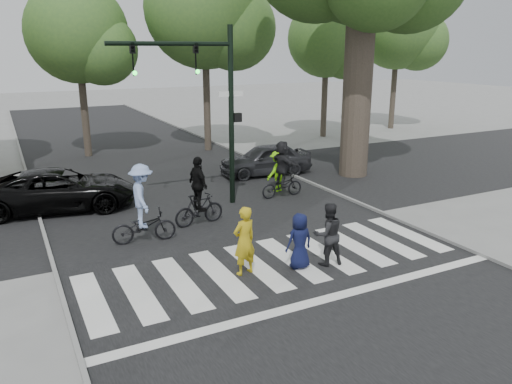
{
  "coord_description": "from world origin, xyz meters",
  "views": [
    {
      "loc": [
        -5.75,
        -9.21,
        5.25
      ],
      "look_at": [
        0.5,
        3.0,
        1.3
      ],
      "focal_mm": 35.0,
      "sensor_mm": 36.0,
      "label": 1
    }
  ],
  "objects_px": {
    "pedestrian_child": "(299,241)",
    "cyclist_mid": "(199,197)",
    "pedestrian_adult": "(328,234)",
    "car_suv": "(59,190)",
    "cyclist_right": "(282,172)",
    "car_grey": "(265,159)",
    "traffic_signal": "(207,92)",
    "pedestrian_woman": "(244,241)",
    "cyclist_left": "(143,209)"
  },
  "relations": [
    {
      "from": "pedestrian_adult",
      "to": "car_grey",
      "type": "distance_m",
      "value": 9.45
    },
    {
      "from": "cyclist_right",
      "to": "pedestrian_child",
      "type": "bearing_deg",
      "value": -115.99
    },
    {
      "from": "pedestrian_woman",
      "to": "car_grey",
      "type": "relative_size",
      "value": 0.43
    },
    {
      "from": "cyclist_left",
      "to": "car_grey",
      "type": "bearing_deg",
      "value": 38.56
    },
    {
      "from": "cyclist_left",
      "to": "traffic_signal",
      "type": "bearing_deg",
      "value": 38.11
    },
    {
      "from": "traffic_signal",
      "to": "car_suv",
      "type": "bearing_deg",
      "value": 157.4
    },
    {
      "from": "pedestrian_woman",
      "to": "pedestrian_adult",
      "type": "xyz_separation_m",
      "value": [
        2.1,
        -0.44,
        -0.04
      ]
    },
    {
      "from": "pedestrian_woman",
      "to": "traffic_signal",
      "type": "bearing_deg",
      "value": -116.14
    },
    {
      "from": "traffic_signal",
      "to": "cyclist_right",
      "type": "height_order",
      "value": "traffic_signal"
    },
    {
      "from": "pedestrian_woman",
      "to": "car_suv",
      "type": "xyz_separation_m",
      "value": [
        -3.35,
        7.37,
        -0.16
      ]
    },
    {
      "from": "cyclist_mid",
      "to": "car_grey",
      "type": "height_order",
      "value": "cyclist_mid"
    },
    {
      "from": "pedestrian_adult",
      "to": "cyclist_left",
      "type": "distance_m",
      "value": 5.16
    },
    {
      "from": "traffic_signal",
      "to": "pedestrian_child",
      "type": "xyz_separation_m",
      "value": [
        0.05,
        -5.73,
        -3.19
      ]
    },
    {
      "from": "pedestrian_woman",
      "to": "pedestrian_child",
      "type": "relative_size",
      "value": 1.21
    },
    {
      "from": "cyclist_left",
      "to": "cyclist_right",
      "type": "xyz_separation_m",
      "value": [
        5.67,
        2.1,
        -0.04
      ]
    },
    {
      "from": "car_grey",
      "to": "pedestrian_child",
      "type": "bearing_deg",
      "value": -18.26
    },
    {
      "from": "traffic_signal",
      "to": "car_grey",
      "type": "xyz_separation_m",
      "value": [
        3.81,
        3.08,
        -3.23
      ]
    },
    {
      "from": "cyclist_mid",
      "to": "cyclist_right",
      "type": "relative_size",
      "value": 1.03
    },
    {
      "from": "pedestrian_adult",
      "to": "car_grey",
      "type": "height_order",
      "value": "pedestrian_adult"
    },
    {
      "from": "cyclist_right",
      "to": "traffic_signal",
      "type": "bearing_deg",
      "value": 176.15
    },
    {
      "from": "cyclist_left",
      "to": "cyclist_right",
      "type": "distance_m",
      "value": 6.05
    },
    {
      "from": "cyclist_left",
      "to": "car_grey",
      "type": "height_order",
      "value": "cyclist_left"
    },
    {
      "from": "traffic_signal",
      "to": "cyclist_right",
      "type": "relative_size",
      "value": 2.88
    },
    {
      "from": "pedestrian_child",
      "to": "cyclist_mid",
      "type": "relative_size",
      "value": 0.66
    },
    {
      "from": "pedestrian_child",
      "to": "traffic_signal",
      "type": "bearing_deg",
      "value": -89.2
    },
    {
      "from": "pedestrian_woman",
      "to": "car_grey",
      "type": "bearing_deg",
      "value": -133.63
    },
    {
      "from": "car_grey",
      "to": "pedestrian_woman",
      "type": "bearing_deg",
      "value": -26.17
    },
    {
      "from": "pedestrian_adult",
      "to": "cyclist_right",
      "type": "distance_m",
      "value": 6.02
    },
    {
      "from": "car_suv",
      "to": "car_grey",
      "type": "relative_size",
      "value": 1.27
    },
    {
      "from": "cyclist_mid",
      "to": "cyclist_left",
      "type": "bearing_deg",
      "value": -160.93
    },
    {
      "from": "car_suv",
      "to": "car_grey",
      "type": "distance_m",
      "value": 8.55
    },
    {
      "from": "pedestrian_adult",
      "to": "cyclist_right",
      "type": "height_order",
      "value": "cyclist_right"
    },
    {
      "from": "pedestrian_child",
      "to": "cyclist_left",
      "type": "xyz_separation_m",
      "value": [
        -2.97,
        3.44,
        0.27
      ]
    },
    {
      "from": "traffic_signal",
      "to": "pedestrian_child",
      "type": "distance_m",
      "value": 6.56
    },
    {
      "from": "cyclist_right",
      "to": "cyclist_mid",
      "type": "bearing_deg",
      "value": -159.02
    },
    {
      "from": "pedestrian_adult",
      "to": "pedestrian_woman",
      "type": "bearing_deg",
      "value": -2.94
    },
    {
      "from": "car_suv",
      "to": "pedestrian_adult",
      "type": "bearing_deg",
      "value": -135.42
    },
    {
      "from": "pedestrian_child",
      "to": "pedestrian_adult",
      "type": "xyz_separation_m",
      "value": [
        0.74,
        -0.14,
        0.1
      ]
    },
    {
      "from": "pedestrian_child",
      "to": "cyclist_mid",
      "type": "height_order",
      "value": "cyclist_mid"
    },
    {
      "from": "traffic_signal",
      "to": "pedestrian_woman",
      "type": "relative_size",
      "value": 3.52
    },
    {
      "from": "cyclist_left",
      "to": "car_suv",
      "type": "distance_m",
      "value": 4.58
    },
    {
      "from": "cyclist_mid",
      "to": "traffic_signal",
      "type": "bearing_deg",
      "value": 57.98
    },
    {
      "from": "car_grey",
      "to": "traffic_signal",
      "type": "bearing_deg",
      "value": -46.22
    },
    {
      "from": "traffic_signal",
      "to": "cyclist_mid",
      "type": "distance_m",
      "value": 3.58
    },
    {
      "from": "car_suv",
      "to": "traffic_signal",
      "type": "bearing_deg",
      "value": -102.93
    },
    {
      "from": "pedestrian_child",
      "to": "cyclist_mid",
      "type": "bearing_deg",
      "value": -75.07
    },
    {
      "from": "cyclist_left",
      "to": "car_grey",
      "type": "distance_m",
      "value": 8.61
    },
    {
      "from": "pedestrian_woman",
      "to": "cyclist_left",
      "type": "xyz_separation_m",
      "value": [
        -1.61,
        3.14,
        0.12
      ]
    },
    {
      "from": "pedestrian_child",
      "to": "pedestrian_woman",
      "type": "bearing_deg",
      "value": -12.13
    },
    {
      "from": "pedestrian_child",
      "to": "car_grey",
      "type": "xyz_separation_m",
      "value": [
        3.77,
        8.81,
        -0.04
      ]
    }
  ]
}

